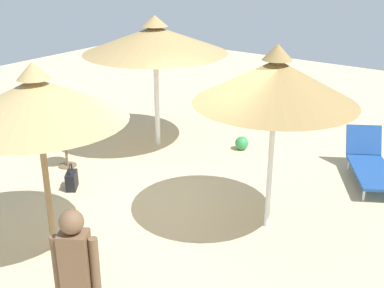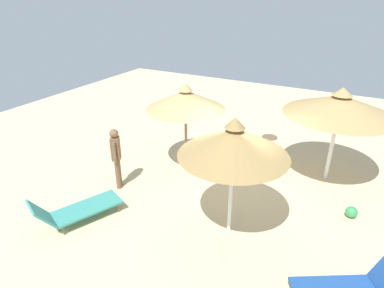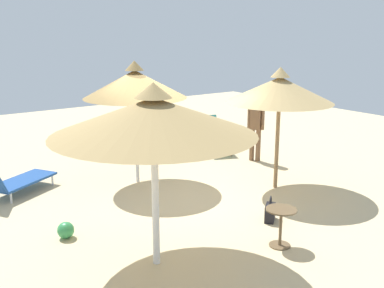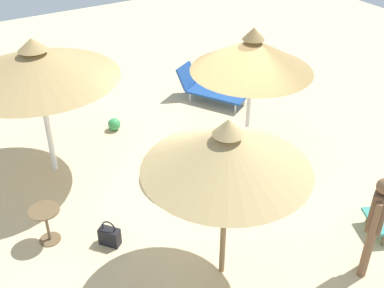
{
  "view_description": "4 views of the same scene",
  "coord_description": "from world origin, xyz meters",
  "views": [
    {
      "loc": [
        -4.05,
        5.65,
        3.98
      ],
      "look_at": [
        -0.51,
        0.76,
        1.56
      ],
      "focal_mm": 45.67,
      "sensor_mm": 36.0,
      "label": 1
    },
    {
      "loc": [
        -6.74,
        -2.35,
        5.04
      ],
      "look_at": [
        -0.32,
        1.09,
        1.57
      ],
      "focal_mm": 30.12,
      "sensor_mm": 36.0,
      "label": 2
    },
    {
      "loc": [
        7.84,
        -5.24,
        3.48
      ],
      "look_at": [
        0.1,
        0.34,
        1.07
      ],
      "focal_mm": 42.77,
      "sensor_mm": 36.0,
      "label": 3
    },
    {
      "loc": [
        4.09,
        6.25,
        5.68
      ],
      "look_at": [
        0.5,
        0.28,
        1.22
      ],
      "focal_mm": 44.97,
      "sensor_mm": 36.0,
      "label": 4
    }
  ],
  "objects": [
    {
      "name": "ground",
      "position": [
        0.0,
        0.0,
        -0.05
      ],
      "size": [
        24.0,
        24.0,
        0.1
      ],
      "primitive_type": "cube",
      "color": "beige"
    },
    {
      "name": "person_standing_far_right",
      "position": [
        -0.86,
        3.14,
        1.01
      ],
      "size": [
        0.41,
        0.33,
        1.76
      ],
      "color": "brown",
      "rests_on": "ground"
    },
    {
      "name": "handbag",
      "position": [
        2.26,
        0.58,
        0.17
      ],
      "size": [
        0.35,
        0.38,
        0.49
      ],
      "color": "black",
      "rests_on": "ground"
    },
    {
      "name": "side_table_round",
      "position": [
        3.08,
        -0.02,
        0.44
      ],
      "size": [
        0.51,
        0.51,
        0.65
      ],
      "color": "brown",
      "rests_on": "ground"
    },
    {
      "name": "lounge_chair_far_left",
      "position": [
        -1.91,
        -2.9,
        0.33
      ],
      "size": [
        1.46,
        1.86,
        0.81
      ],
      "color": "#1E478C",
      "rests_on": "ground"
    },
    {
      "name": "parasol_umbrella_edge",
      "position": [
        1.01,
        2.01,
        2.21
      ],
      "size": [
        2.32,
        2.32,
        2.7
      ],
      "color": "olive",
      "rests_on": "ground"
    },
    {
      "name": "parasol_umbrella_back",
      "position": [
        -1.16,
        -0.32,
        2.29
      ],
      "size": [
        2.32,
        2.32,
        2.81
      ],
      "color": "white",
      "rests_on": "ground"
    },
    {
      "name": "beach_ball",
      "position": [
        0.74,
        -2.78,
        0.14
      ],
      "size": [
        0.29,
        0.29,
        0.29
      ],
      "primitive_type": "sphere",
      "color": "#338C4C",
      "rests_on": "ground"
    },
    {
      "name": "parasol_umbrella_center",
      "position": [
        2.38,
        -1.97,
        2.28
      ],
      "size": [
        2.97,
        2.97,
        2.76
      ],
      "color": "white",
      "rests_on": "ground"
    }
  ]
}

